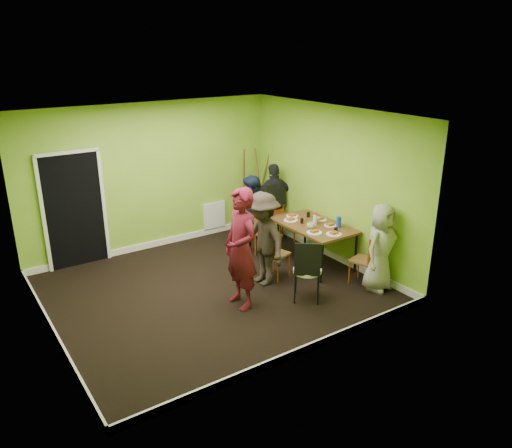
{
  "coord_description": "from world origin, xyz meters",
  "views": [
    {
      "loc": [
        -3.5,
        -6.45,
        3.79
      ],
      "look_at": [
        0.86,
        0.0,
        0.96
      ],
      "focal_mm": 35.0,
      "sensor_mm": 36.0,
      "label": 1
    }
  ],
  "objects_px": {
    "dining_table": "(314,227)",
    "blue_bottle": "(339,222)",
    "person_left_far": "(253,217)",
    "person_left_near": "(263,239)",
    "chair_back_end": "(276,201)",
    "easel": "(255,189)",
    "chair_left_near": "(273,250)",
    "chair_left_far": "(264,230)",
    "thermos": "(315,220)",
    "chair_front_end": "(368,257)",
    "person_standing": "(241,249)",
    "orange_bottle": "(302,220)",
    "person_back_end": "(274,201)",
    "person_front_end": "(381,247)",
    "chair_bentwood": "(307,268)"
  },
  "relations": [
    {
      "from": "chair_back_end",
      "to": "chair_front_end",
      "type": "xyz_separation_m",
      "value": [
        0.01,
        -2.54,
        -0.31
      ]
    },
    {
      "from": "chair_back_end",
      "to": "easel",
      "type": "relative_size",
      "value": 0.64
    },
    {
      "from": "person_left_far",
      "to": "person_left_near",
      "type": "bearing_deg",
      "value": -42.77
    },
    {
      "from": "easel",
      "to": "blue_bottle",
      "type": "xyz_separation_m",
      "value": [
        0.08,
        -2.49,
        -0.03
      ]
    },
    {
      "from": "chair_bentwood",
      "to": "person_front_end",
      "type": "bearing_deg",
      "value": 26.42
    },
    {
      "from": "chair_left_near",
      "to": "easel",
      "type": "height_order",
      "value": "easel"
    },
    {
      "from": "chair_back_end",
      "to": "person_left_far",
      "type": "relative_size",
      "value": 0.74
    },
    {
      "from": "chair_left_far",
      "to": "chair_back_end",
      "type": "xyz_separation_m",
      "value": [
        0.77,
        0.69,
        0.25
      ]
    },
    {
      "from": "dining_table",
      "to": "blue_bottle",
      "type": "relative_size",
      "value": 7.6
    },
    {
      "from": "chair_back_end",
      "to": "person_left_near",
      "type": "distance_m",
      "value": 2.06
    },
    {
      "from": "chair_left_near",
      "to": "person_front_end",
      "type": "relative_size",
      "value": 0.63
    },
    {
      "from": "chair_left_near",
      "to": "chair_back_end",
      "type": "relative_size",
      "value": 0.81
    },
    {
      "from": "chair_left_far",
      "to": "person_left_far",
      "type": "height_order",
      "value": "person_left_far"
    },
    {
      "from": "easel",
      "to": "person_left_far",
      "type": "distance_m",
      "value": 1.51
    },
    {
      "from": "thermos",
      "to": "person_left_near",
      "type": "bearing_deg",
      "value": -175.22
    },
    {
      "from": "person_left_far",
      "to": "chair_left_near",
      "type": "bearing_deg",
      "value": -31.54
    },
    {
      "from": "blue_bottle",
      "to": "chair_left_near",
      "type": "bearing_deg",
      "value": 168.6
    },
    {
      "from": "person_left_far",
      "to": "orange_bottle",
      "type": "bearing_deg",
      "value": 23.88
    },
    {
      "from": "person_standing",
      "to": "person_left_far",
      "type": "relative_size",
      "value": 1.21
    },
    {
      "from": "thermos",
      "to": "person_back_end",
      "type": "height_order",
      "value": "person_back_end"
    },
    {
      "from": "dining_table",
      "to": "chair_bentwood",
      "type": "bearing_deg",
      "value": -133.79
    },
    {
      "from": "chair_front_end",
      "to": "person_left_near",
      "type": "height_order",
      "value": "person_left_near"
    },
    {
      "from": "chair_back_end",
      "to": "orange_bottle",
      "type": "bearing_deg",
      "value": 75.64
    },
    {
      "from": "chair_left_near",
      "to": "person_left_far",
      "type": "xyz_separation_m",
      "value": [
        0.27,
        1.02,
        0.25
      ]
    },
    {
      "from": "dining_table",
      "to": "chair_back_end",
      "type": "relative_size",
      "value": 1.32
    },
    {
      "from": "chair_left_far",
      "to": "dining_table",
      "type": "bearing_deg",
      "value": 48.59
    },
    {
      "from": "chair_left_near",
      "to": "easel",
      "type": "distance_m",
      "value": 2.55
    },
    {
      "from": "easel",
      "to": "person_front_end",
      "type": "xyz_separation_m",
      "value": [
        0.06,
        -3.5,
        -0.16
      ]
    },
    {
      "from": "chair_back_end",
      "to": "thermos",
      "type": "relative_size",
      "value": 5.5
    },
    {
      "from": "easel",
      "to": "person_left_far",
      "type": "height_order",
      "value": "easel"
    },
    {
      "from": "chair_left_near",
      "to": "easel",
      "type": "xyz_separation_m",
      "value": [
        1.14,
        2.25,
        0.36
      ]
    },
    {
      "from": "chair_front_end",
      "to": "easel",
      "type": "relative_size",
      "value": 0.5
    },
    {
      "from": "chair_back_end",
      "to": "easel",
      "type": "xyz_separation_m",
      "value": [
        0.01,
        0.76,
        0.07
      ]
    },
    {
      "from": "person_front_end",
      "to": "chair_front_end",
      "type": "bearing_deg",
      "value": 93.44
    },
    {
      "from": "person_left_far",
      "to": "blue_bottle",
      "type": "bearing_deg",
      "value": 20.46
    },
    {
      "from": "easel",
      "to": "chair_bentwood",
      "type": "bearing_deg",
      "value": -110.36
    },
    {
      "from": "chair_left_far",
      "to": "thermos",
      "type": "bearing_deg",
      "value": 46.45
    },
    {
      "from": "person_left_near",
      "to": "person_back_end",
      "type": "bearing_deg",
      "value": 138.5
    },
    {
      "from": "person_back_end",
      "to": "dining_table",
      "type": "bearing_deg",
      "value": 95.5
    },
    {
      "from": "chair_left_far",
      "to": "orange_bottle",
      "type": "relative_size",
      "value": 13.89
    },
    {
      "from": "easel",
      "to": "person_front_end",
      "type": "bearing_deg",
      "value": -88.98
    },
    {
      "from": "thermos",
      "to": "blue_bottle",
      "type": "distance_m",
      "value": 0.42
    },
    {
      "from": "chair_left_near",
      "to": "chair_front_end",
      "type": "xyz_separation_m",
      "value": [
        1.15,
        -1.05,
        -0.02
      ]
    },
    {
      "from": "chair_back_end",
      "to": "person_front_end",
      "type": "bearing_deg",
      "value": 89.8
    },
    {
      "from": "chair_left_near",
      "to": "orange_bottle",
      "type": "xyz_separation_m",
      "value": [
        0.87,
        0.31,
        0.27
      ]
    },
    {
      "from": "easel",
      "to": "blue_bottle",
      "type": "height_order",
      "value": "easel"
    },
    {
      "from": "chair_front_end",
      "to": "person_standing",
      "type": "xyz_separation_m",
      "value": [
        -2.09,
        0.58,
        0.43
      ]
    },
    {
      "from": "dining_table",
      "to": "person_front_end",
      "type": "xyz_separation_m",
      "value": [
        0.24,
        -1.36,
        0.03
      ]
    },
    {
      "from": "orange_bottle",
      "to": "thermos",
      "type": "bearing_deg",
      "value": -72.59
    },
    {
      "from": "chair_left_near",
      "to": "person_left_near",
      "type": "relative_size",
      "value": 0.58
    }
  ]
}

